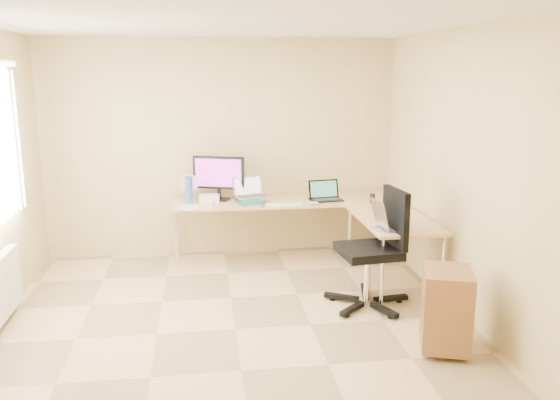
{
  "coord_description": "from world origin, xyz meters",
  "views": [
    {
      "loc": [
        -0.25,
        -4.65,
        2.2
      ],
      "look_at": [
        0.55,
        1.1,
        0.9
      ],
      "focal_mm": 36.68,
      "sensor_mm": 36.0,
      "label": 1
    }
  ],
  "objects": [
    {
      "name": "water_bottle",
      "position": [
        -0.4,
        1.81,
        0.89
      ],
      "size": [
        0.11,
        0.11,
        0.32
      ],
      "primitive_type": "cylinder",
      "rotation": [
        0.0,
        0.0,
        -0.31
      ],
      "color": "#3554A5",
      "rests_on": "desk_main"
    },
    {
      "name": "desk_return",
      "position": [
        1.7,
        0.85,
        0.36
      ],
      "size": [
        0.7,
        1.3,
        0.73
      ],
      "primitive_type": "cube",
      "color": "tan",
      "rests_on": "ground"
    },
    {
      "name": "keyboard",
      "position": [
        0.66,
        1.55,
        0.74
      ],
      "size": [
        0.41,
        0.13,
        0.02
      ],
      "primitive_type": "cube",
      "rotation": [
        0.0,
        0.0,
        -0.03
      ],
      "color": "white",
      "rests_on": "desk_main"
    },
    {
      "name": "wall_front",
      "position": [
        0.0,
        -2.25,
        1.3
      ],
      "size": [
        4.5,
        0.0,
        4.5
      ],
      "primitive_type": "plane",
      "rotation": [
        -1.57,
        0.0,
        0.0
      ],
      "color": "tan",
      "rests_on": "ground"
    },
    {
      "name": "floor",
      "position": [
        0.0,
        0.0,
        0.0
      ],
      "size": [
        4.5,
        4.5,
        0.0
      ],
      "primitive_type": "plane",
      "color": "tan",
      "rests_on": "ground"
    },
    {
      "name": "laptop_center",
      "position": [
        0.3,
        1.78,
        0.9
      ],
      "size": [
        0.43,
        0.38,
        0.23
      ],
      "primitive_type": "cube",
      "rotation": [
        0.0,
        0.0,
        0.32
      ],
      "color": "#BBBBBB",
      "rests_on": "desk_main"
    },
    {
      "name": "mug",
      "position": [
        -0.15,
        1.55,
        0.77
      ],
      "size": [
        0.11,
        0.11,
        0.08
      ],
      "primitive_type": "imported",
      "rotation": [
        0.0,
        0.0,
        0.24
      ],
      "color": "white",
      "rests_on": "desk_main"
    },
    {
      "name": "wall_right",
      "position": [
        2.1,
        0.0,
        1.3
      ],
      "size": [
        0.0,
        4.5,
        4.5
      ],
      "primitive_type": "plane",
      "rotation": [
        1.57,
        0.0,
        -1.57
      ],
      "color": "tan",
      "rests_on": "ground"
    },
    {
      "name": "book_stack",
      "position": [
        0.28,
        1.75,
        0.76
      ],
      "size": [
        0.31,
        0.37,
        0.06
      ],
      "primitive_type": "cube",
      "rotation": [
        0.0,
        0.0,
        0.21
      ],
      "color": "#1E5F5E",
      "rests_on": "desk_main"
    },
    {
      "name": "wall_back",
      "position": [
        0.0,
        2.25,
        1.3
      ],
      "size": [
        4.5,
        0.0,
        4.5
      ],
      "primitive_type": "plane",
      "rotation": [
        1.57,
        0.0,
        0.0
      ],
      "color": "tan",
      "rests_on": "ground"
    },
    {
      "name": "white_box",
      "position": [
        -0.17,
        1.86,
        0.77
      ],
      "size": [
        0.24,
        0.18,
        0.08
      ],
      "primitive_type": "cube",
      "rotation": [
        0.0,
        0.0,
        -0.07
      ],
      "color": "silver",
      "rests_on": "desk_main"
    },
    {
      "name": "cabinet",
      "position": [
        1.65,
        -0.61,
        0.36
      ],
      "size": [
        0.5,
        0.56,
        0.64
      ],
      "primitive_type": "cube",
      "rotation": [
        0.0,
        0.0,
        -0.33
      ],
      "color": "brown",
      "rests_on": "ground"
    },
    {
      "name": "desk_fan",
      "position": [
        -0.4,
        2.05,
        0.87
      ],
      "size": [
        0.23,
        0.23,
        0.28
      ],
      "primitive_type": "cylinder",
      "rotation": [
        0.0,
        0.0,
        0.08
      ],
      "color": "silver",
      "rests_on": "desk_main"
    },
    {
      "name": "cd_stack",
      "position": [
        0.4,
        1.55,
        0.74
      ],
      "size": [
        0.13,
        0.13,
        0.03
      ],
      "primitive_type": "cylinder",
      "rotation": [
        0.0,
        0.0,
        -0.24
      ],
      "color": "silver",
      "rests_on": "desk_main"
    },
    {
      "name": "desk_main",
      "position": [
        0.72,
        1.85,
        0.36
      ],
      "size": [
        2.65,
        0.7,
        0.73
      ],
      "primitive_type": "cube",
      "color": "tan",
      "rests_on": "ground"
    },
    {
      "name": "radiator",
      "position": [
        -2.03,
        0.4,
        0.35
      ],
      "size": [
        0.09,
        0.8,
        0.55
      ],
      "primitive_type": "cube",
      "color": "white",
      "rests_on": "ground"
    },
    {
      "name": "laptop_black",
      "position": [
        1.19,
        1.76,
        0.85
      ],
      "size": [
        0.4,
        0.32,
        0.23
      ],
      "primitive_type": "cube",
      "rotation": [
        0.0,
        0.0,
        0.15
      ],
      "color": "black",
      "rests_on": "desk_main"
    },
    {
      "name": "ceiling",
      "position": [
        0.0,
        0.0,
        2.6
      ],
      "size": [
        4.5,
        4.5,
        0.0
      ],
      "primitive_type": "plane",
      "rotation": [
        3.14,
        0.0,
        0.0
      ],
      "color": "white",
      "rests_on": "ground"
    },
    {
      "name": "black_cup",
      "position": [
        1.69,
        1.55,
        0.78
      ],
      "size": [
        0.07,
        0.07,
        0.11
      ],
      "primitive_type": "cylinder",
      "rotation": [
        0.0,
        0.0,
        -0.18
      ],
      "color": "black",
      "rests_on": "desk_main"
    },
    {
      "name": "laptop_return",
      "position": [
        1.52,
        0.41,
        0.85
      ],
      "size": [
        0.39,
        0.33,
        0.24
      ],
      "primitive_type": "cube",
      "rotation": [
        0.0,
        0.0,
        1.68
      ],
      "color": "silver",
      "rests_on": "desk_return"
    },
    {
      "name": "monitor",
      "position": [
        -0.05,
        1.94,
        0.99
      ],
      "size": [
        0.64,
        0.38,
        0.52
      ],
      "primitive_type": "cube",
      "rotation": [
        0.0,
        0.0,
        -0.33
      ],
      "color": "black",
      "rests_on": "desk_main"
    },
    {
      "name": "mouse",
      "position": [
        1.01,
        1.55,
        0.75
      ],
      "size": [
        0.12,
        0.09,
        0.04
      ],
      "primitive_type": "ellipsoid",
      "rotation": [
        0.0,
        0.0,
        0.31
      ],
      "color": "beige",
      "rests_on": "desk_main"
    },
    {
      "name": "office_chair",
      "position": [
        1.29,
        0.35,
        0.5
      ],
      "size": [
        0.75,
        0.75,
        1.14
      ],
      "primitive_type": "cube",
      "rotation": [
        0.0,
        0.0,
        0.1
      ],
      "color": "black",
      "rests_on": "ground"
    },
    {
      "name": "papers",
      "position": [
        -0.4,
        1.61,
        0.73
      ],
      "size": [
        0.24,
        0.32,
        0.01
      ],
      "primitive_type": "cube",
      "rotation": [
        0.0,
        0.0,
        -0.12
      ],
      "color": "silver",
      "rests_on": "desk_main"
    }
  ]
}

